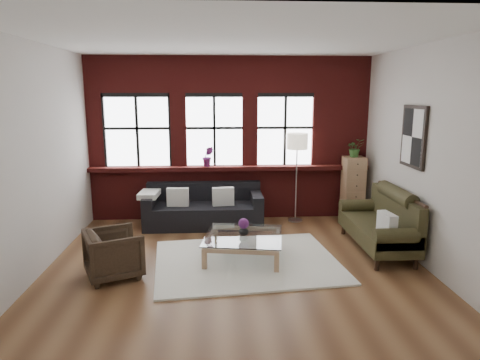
{
  "coord_description": "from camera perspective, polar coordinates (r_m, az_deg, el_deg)",
  "views": [
    {
      "loc": [
        -0.28,
        -6.0,
        2.5
      ],
      "look_at": [
        0.1,
        0.6,
        1.15
      ],
      "focal_mm": 32.0,
      "sensor_mm": 36.0,
      "label": 1
    }
  ],
  "objects": [
    {
      "name": "floor",
      "position": [
        6.51,
        -0.59,
        -11.05
      ],
      "size": [
        5.5,
        5.5,
        0.0
      ],
      "primitive_type": "plane",
      "color": "brown",
      "rests_on": "ground"
    },
    {
      "name": "ceiling",
      "position": [
        6.05,
        -0.65,
        18.18
      ],
      "size": [
        5.5,
        5.5,
        0.0
      ],
      "primitive_type": "plane",
      "rotation": [
        3.14,
        0.0,
        0.0
      ],
      "color": "white",
      "rests_on": "ground"
    },
    {
      "name": "wall_back",
      "position": [
        8.56,
        -1.4,
        5.49
      ],
      "size": [
        5.5,
        0.0,
        5.5
      ],
      "primitive_type": "plane",
      "rotation": [
        1.57,
        0.0,
        0.0
      ],
      "color": "beige",
      "rests_on": "ground"
    },
    {
      "name": "wall_front",
      "position": [
        3.63,
        1.22,
        -2.82
      ],
      "size": [
        5.5,
        0.0,
        5.5
      ],
      "primitive_type": "plane",
      "rotation": [
        -1.57,
        0.0,
        0.0
      ],
      "color": "beige",
      "rests_on": "ground"
    },
    {
      "name": "wall_left",
      "position": [
        6.56,
        -25.42,
        2.52
      ],
      "size": [
        0.0,
        5.0,
        5.0
      ],
      "primitive_type": "plane",
      "rotation": [
        1.57,
        0.0,
        1.57
      ],
      "color": "beige",
      "rests_on": "ground"
    },
    {
      "name": "wall_right",
      "position": [
        6.78,
        23.3,
        2.97
      ],
      "size": [
        0.0,
        5.0,
        5.0
      ],
      "primitive_type": "plane",
      "rotation": [
        1.57,
        0.0,
        -1.57
      ],
      "color": "beige",
      "rests_on": "ground"
    },
    {
      "name": "brick_backwall",
      "position": [
        8.5,
        -1.39,
        5.45
      ],
      "size": [
        5.5,
        0.12,
        3.2
      ],
      "primitive_type": null,
      "color": "maroon",
      "rests_on": "floor"
    },
    {
      "name": "sill_ledge",
      "position": [
        8.49,
        -1.35,
        1.62
      ],
      "size": [
        5.5,
        0.3,
        0.08
      ],
      "primitive_type": "cube",
      "color": "maroon",
      "rests_on": "brick_backwall"
    },
    {
      "name": "window_left",
      "position": [
        8.62,
        -13.51,
        6.23
      ],
      "size": [
        1.38,
        0.1,
        1.5
      ],
      "primitive_type": null,
      "color": "black",
      "rests_on": "brick_backwall"
    },
    {
      "name": "window_mid",
      "position": [
        8.49,
        -3.43,
        6.44
      ],
      "size": [
        1.38,
        0.1,
        1.5
      ],
      "primitive_type": null,
      "color": "black",
      "rests_on": "brick_backwall"
    },
    {
      "name": "window_right",
      "position": [
        8.6,
        6.0,
        6.47
      ],
      "size": [
        1.38,
        0.1,
        1.5
      ],
      "primitive_type": null,
      "color": "black",
      "rests_on": "brick_backwall"
    },
    {
      "name": "wall_poster",
      "position": [
        7.01,
        22.16,
        5.37
      ],
      "size": [
        0.05,
        0.74,
        0.94
      ],
      "primitive_type": null,
      "color": "black",
      "rests_on": "wall_right"
    },
    {
      "name": "shag_rug",
      "position": [
        6.55,
        0.89,
        -10.76
      ],
      "size": [
        2.9,
        2.39,
        0.03
      ],
      "primitive_type": "cube",
      "rotation": [
        0.0,
        0.0,
        0.11
      ],
      "color": "silver",
      "rests_on": "floor"
    },
    {
      "name": "dark_sofa",
      "position": [
        8.18,
        -4.87,
        -3.37
      ],
      "size": [
        2.22,
        0.9,
        0.8
      ],
      "primitive_type": null,
      "color": "black",
      "rests_on": "floor"
    },
    {
      "name": "pillow_a",
      "position": [
        8.07,
        -8.3,
        -2.26
      ],
      "size": [
        0.41,
        0.16,
        0.34
      ],
      "primitive_type": "cube",
      "rotation": [
        0.0,
        0.0,
        -0.05
      ],
      "color": "silver",
      "rests_on": "dark_sofa"
    },
    {
      "name": "pillow_b",
      "position": [
        8.03,
        -2.27,
        -2.2
      ],
      "size": [
        0.42,
        0.19,
        0.34
      ],
      "primitive_type": "cube",
      "rotation": [
        0.0,
        0.0,
        0.14
      ],
      "color": "silver",
      "rests_on": "dark_sofa"
    },
    {
      "name": "vintage_settee",
      "position": [
        7.23,
        17.83,
        -5.09
      ],
      "size": [
        0.83,
        1.88,
        1.0
      ],
      "primitive_type": null,
      "color": "#2E2B15",
      "rests_on": "floor"
    },
    {
      "name": "pillow_settee",
      "position": [
        6.66,
        18.99,
        -5.61
      ],
      "size": [
        0.18,
        0.39,
        0.34
      ],
      "primitive_type": "cube",
      "rotation": [
        0.0,
        0.0,
        0.11
      ],
      "color": "silver",
      "rests_on": "vintage_settee"
    },
    {
      "name": "armchair",
      "position": [
        6.21,
        -16.47,
        -9.4
      ],
      "size": [
        0.95,
        0.94,
        0.66
      ],
      "primitive_type": "imported",
      "rotation": [
        0.0,
        0.0,
        1.99
      ],
      "color": "black",
      "rests_on": "floor"
    },
    {
      "name": "coffee_table",
      "position": [
        6.63,
        0.48,
        -8.91
      ],
      "size": [
        1.32,
        1.32,
        0.39
      ],
      "primitive_type": null,
      "rotation": [
        0.0,
        0.0,
        -0.16
      ],
      "color": "#A17B57",
      "rests_on": "shag_rug"
    },
    {
      "name": "vase",
      "position": [
        6.54,
        0.49,
        -6.72
      ],
      "size": [
        0.17,
        0.17,
        0.15
      ],
      "primitive_type": "imported",
      "rotation": [
        0.0,
        0.0,
        0.19
      ],
      "color": "#B2B2B2",
      "rests_on": "coffee_table"
    },
    {
      "name": "flowers",
      "position": [
        6.51,
        0.49,
        -5.82
      ],
      "size": [
        0.16,
        0.16,
        0.16
      ],
      "primitive_type": "sphere",
      "color": "#5D2160",
      "rests_on": "vase"
    },
    {
      "name": "drawer_chest",
      "position": [
        8.73,
        14.81,
        -1.17
      ],
      "size": [
        0.39,
        0.39,
        1.28
      ],
      "primitive_type": "cube",
      "color": "#A17B57",
      "rests_on": "floor"
    },
    {
      "name": "potted_plant_top",
      "position": [
        8.59,
        15.09,
        4.17
      ],
      "size": [
        0.34,
        0.3,
        0.36
      ],
      "primitive_type": "imported",
      "rotation": [
        0.0,
        0.0,
        0.07
      ],
      "color": "#2D5923",
      "rests_on": "drawer_chest"
    },
    {
      "name": "floor_lamp",
      "position": [
        8.39,
        7.53,
        0.76
      ],
      "size": [
        0.4,
        0.4,
        1.89
      ],
      "primitive_type": null,
      "color": "#A5A5A8",
      "rests_on": "floor"
    },
    {
      "name": "sill_plant",
      "position": [
        8.42,
        -4.3,
        3.15
      ],
      "size": [
        0.22,
        0.18,
        0.4
      ],
      "primitive_type": "imported",
      "rotation": [
        0.0,
        0.0,
        0.03
      ],
      "color": "#5D2160",
      "rests_on": "sill_ledge"
    }
  ]
}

